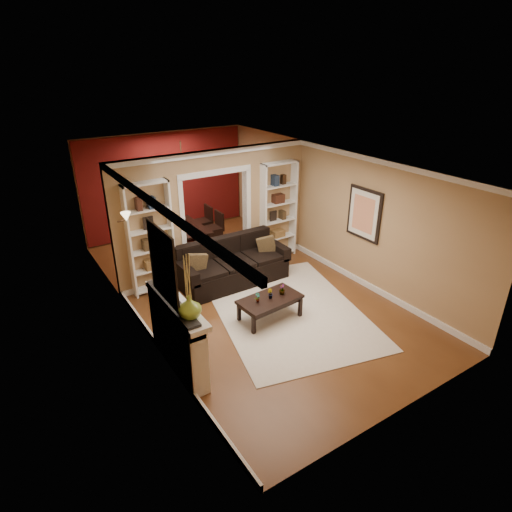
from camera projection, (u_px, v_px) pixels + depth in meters
floor at (245, 290)px, 8.90m from camera, size 8.00×8.00×0.00m
ceiling at (243, 161)px, 7.76m from camera, size 8.00×8.00×0.00m
wall_back at (166, 184)px, 11.37m from camera, size 8.00×0.00×8.00m
wall_front at (413, 329)px, 5.28m from camera, size 8.00×0.00×8.00m
wall_left at (131, 256)px, 7.22m from camera, size 0.00×8.00×8.00m
wall_right at (331, 210)px, 9.43m from camera, size 0.00×8.00×8.00m
partition_wall at (215, 213)px, 9.24m from camera, size 4.50×0.15×2.70m
red_back_panel at (166, 185)px, 11.36m from camera, size 4.44×0.04×2.64m
dining_window at (166, 177)px, 11.24m from camera, size 0.78×0.03×0.98m
area_rug at (288, 311)px, 8.17m from camera, size 3.33×4.09×0.01m
sofa at (233, 263)px, 9.04m from camera, size 2.36×1.02×0.92m
pillow_left at (197, 264)px, 8.53m from camera, size 0.41×0.14×0.40m
pillow_right at (266, 246)px, 9.36m from camera, size 0.40×0.27×0.39m
coffee_table at (270, 308)px, 7.85m from camera, size 1.19×0.72×0.43m
plant_left at (258, 298)px, 7.59m from camera, size 0.12×0.09×0.19m
plant_center at (270, 294)px, 7.72m from camera, size 0.10×0.12×0.18m
plant_right at (282, 289)px, 7.85m from camera, size 0.15×0.15×0.20m
bookshelf_left at (150, 239)px, 8.43m from camera, size 0.90×0.30×2.30m
bookshelf_right at (278, 211)px, 9.96m from camera, size 0.90×0.30×2.30m
fireplace at (179, 335)px, 6.48m from camera, size 0.32×1.70×1.16m
vase at (189, 307)px, 5.78m from camera, size 0.34×0.34×0.34m
mirror at (163, 265)px, 5.90m from camera, size 0.03×0.95×1.10m
wall_sconce at (123, 219)px, 7.49m from camera, size 0.18×0.18×0.22m
framed_art at (364, 214)px, 8.57m from camera, size 0.04×0.85×1.05m
dining_table at (187, 236)px, 10.91m from camera, size 1.50×0.84×0.53m
dining_chair_nw at (171, 240)px, 10.36m from camera, size 0.47×0.47×0.78m
dining_chair_ne at (211, 229)px, 10.88m from camera, size 0.45×0.45×0.88m
dining_chair_sw at (162, 232)px, 10.82m from camera, size 0.41×0.41×0.76m
dining_chair_se at (201, 222)px, 11.34m from camera, size 0.53×0.53×0.87m
chandelier at (184, 168)px, 10.10m from camera, size 0.50×0.50×0.30m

